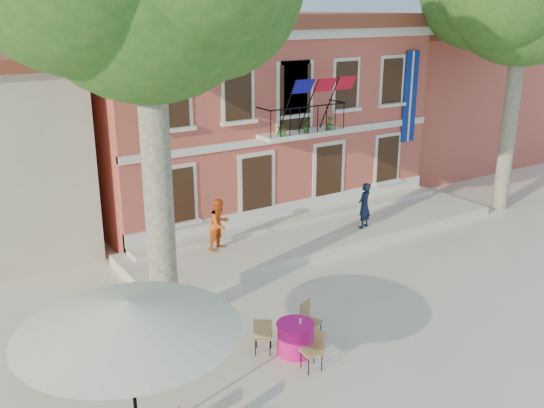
{
  "coord_description": "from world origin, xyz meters",
  "views": [
    {
      "loc": [
        -10.29,
        -11.43,
        7.74
      ],
      "look_at": [
        -0.57,
        3.5,
        1.92
      ],
      "focal_mm": 40.0,
      "sensor_mm": 36.0,
      "label": 1
    }
  ],
  "objects": [
    {
      "name": "patio_umbrella",
      "position": [
        -7.29,
        -2.25,
        2.65
      ],
      "size": [
        3.96,
        3.96,
        2.95
      ],
      "color": "black",
      "rests_on": "ground"
    },
    {
      "name": "ground",
      "position": [
        0.0,
        0.0,
        0.0
      ],
      "size": [
        90.0,
        90.0,
        0.0
      ],
      "primitive_type": "plane",
      "color": "beige",
      "rests_on": "ground"
    },
    {
      "name": "neighbor_east",
      "position": [
        14.0,
        11.0,
        3.22
      ],
      "size": [
        9.4,
        9.4,
        6.4
      ],
      "color": "#C44E46",
      "rests_on": "ground"
    },
    {
      "name": "pedestrian_orange",
      "position": [
        -1.8,
        4.68,
        1.14
      ],
      "size": [
        0.99,
        0.88,
        1.68
      ],
      "primitive_type": "imported",
      "rotation": [
        0.0,
        0.0,
        0.36
      ],
      "color": "orange",
      "rests_on": "terrace"
    },
    {
      "name": "cafe_table_1",
      "position": [
        -3.06,
        -1.31,
        0.43
      ],
      "size": [
        1.86,
        1.72,
        0.95
      ],
      "color": "#DF1577",
      "rests_on": "ground"
    },
    {
      "name": "pedestrian_navy",
      "position": [
        3.4,
        3.68,
        1.12
      ],
      "size": [
        0.69,
        0.57,
        1.63
      ],
      "primitive_type": "imported",
      "rotation": [
        0.0,
        0.0,
        3.5
      ],
      "color": "black",
      "rests_on": "terrace"
    },
    {
      "name": "main_building",
      "position": [
        2.0,
        9.99,
        3.78
      ],
      "size": [
        13.5,
        9.59,
        7.5
      ],
      "color": "#C44E46",
      "rests_on": "ground"
    },
    {
      "name": "terrace",
      "position": [
        2.0,
        4.4,
        0.15
      ],
      "size": [
        14.0,
        3.4,
        0.3
      ],
      "primitive_type": "cube",
      "color": "silver",
      "rests_on": "ground"
    }
  ]
}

